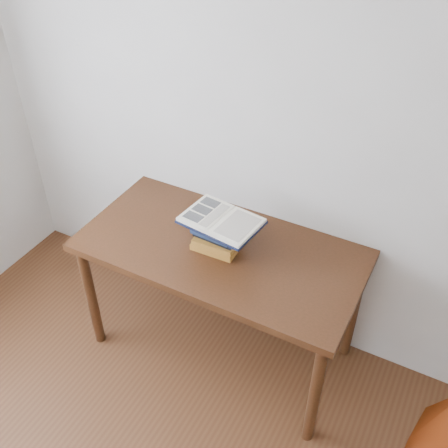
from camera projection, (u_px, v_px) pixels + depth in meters
The scene contains 3 objects.
desk at pixel (221, 261), 2.81m from camera, with size 1.50×0.75×0.80m.
book_stack at pixel (217, 235), 2.68m from camera, with size 0.27×0.21×0.18m.
open_book at pixel (221, 221), 2.61m from camera, with size 0.41×0.31×0.03m.
Camera 1 is at (0.92, -0.44, 2.61)m, focal length 42.00 mm.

